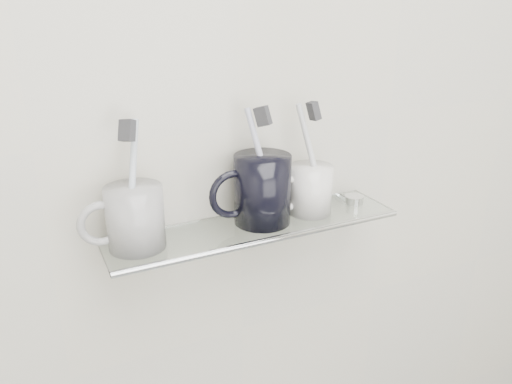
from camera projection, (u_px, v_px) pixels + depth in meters
wall_back at (240, 129)px, 0.83m from camera, size 2.50×0.00×2.50m
shelf_glass at (256, 226)px, 0.84m from camera, size 0.50×0.12×0.01m
shelf_rail at (271, 240)px, 0.79m from camera, size 0.50×0.01×0.01m
bracket_left at (124, 246)px, 0.79m from camera, size 0.02×0.03×0.02m
bracket_right at (343, 202)px, 0.97m from camera, size 0.02×0.03×0.02m
mug_left at (135, 218)px, 0.74m from camera, size 0.10×0.10×0.10m
mug_left_handle at (101, 224)px, 0.72m from camera, size 0.07×0.01×0.07m
toothbrush_left at (132, 184)px, 0.72m from camera, size 0.05×0.07×0.18m
bristles_left at (127, 130)px, 0.69m from camera, size 0.03×0.03×0.03m
mug_center at (262, 189)px, 0.82m from camera, size 0.12×0.12×0.12m
mug_center_handle at (233, 194)px, 0.80m from camera, size 0.08×0.01×0.08m
toothbrush_center at (263, 165)px, 0.81m from camera, size 0.05×0.05×0.19m
bristles_center at (263, 116)px, 0.78m from camera, size 0.03×0.03×0.04m
mug_right at (310, 189)px, 0.87m from camera, size 0.10×0.10×0.09m
mug_right_handle at (288, 193)px, 0.85m from camera, size 0.06×0.01×0.06m
toothbrush_right at (312, 157)px, 0.85m from camera, size 0.05×0.04×0.19m
bristles_right at (314, 111)px, 0.82m from camera, size 0.02×0.03×0.03m
chrome_cap at (354, 199)px, 0.92m from camera, size 0.03×0.03×0.01m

